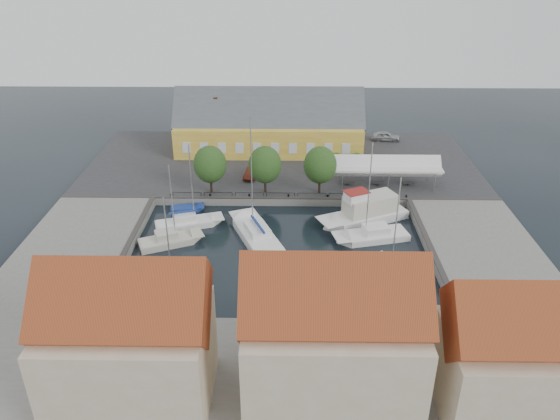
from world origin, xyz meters
The scene contains 21 objects.
ground centered at (0.00, 0.00, 0.00)m, with size 140.00×140.00×0.00m, color black.
north_quay centered at (0.00, 23.00, 0.50)m, with size 56.00×26.00×1.00m, color #2D2D30.
west_quay centered at (-22.00, -2.00, 0.50)m, with size 12.00×24.00×1.00m, color slate.
east_quay centered at (22.00, -2.00, 0.50)m, with size 12.00×24.00×1.00m, color slate.
south_bank centered at (0.00, -21.00, 0.50)m, with size 56.00×14.00×1.00m, color slate.
quay_edge_fittings centered at (0.02, 4.75, 1.06)m, with size 56.00×24.72×0.40m.
warehouse centered at (-2.60, 28.36, 4.43)m, with size 28.56×14.00×9.55m.
tent_canopy centered at (14.00, 14.50, 3.68)m, with size 14.00×4.00×2.83m.
quay_trees centered at (-2.00, 12.00, 4.88)m, with size 18.20×4.20×6.30m.
car_silver centered at (16.73, 32.09, 1.77)m, with size 1.82×4.54×1.55m, color #A8AAB0.
car_red centered at (-4.03, 17.01, 1.69)m, with size 1.47×4.21×1.39m, color #571F14.
center_sailboat centered at (-2.65, 1.80, 0.36)m, with size 7.02×11.18×14.67m.
trawler centered at (10.33, 6.29, 1.02)m, with size 11.55×7.76×5.00m.
east_boat_a centered at (10.59, 1.88, 0.26)m, with size 9.03×4.81×12.24m.
east_boat_c centered at (11.67, -7.01, 0.26)m, with size 6.22×9.55×11.72m.
west_boat_a centered at (-10.93, 4.59, 0.27)m, with size 8.34×4.65×10.84m.
west_boat_b centered at (-12.29, 0.40, 0.26)m, with size 7.50×5.11×10.00m.
west_boat_d centered at (-11.09, -8.15, 0.27)m, with size 7.83×4.99×10.33m.
launch_sw centered at (-13.46, -10.52, 0.09)m, with size 5.25×4.97×0.98m.
launch_nw centered at (-11.78, 8.72, 0.09)m, with size 4.43×2.46×0.88m.
townhouses centered at (1.93, -23.24, 5.82)m, with size 36.30×8.50×12.00m.
Camera 1 is at (0.89, -52.15, 31.15)m, focal length 35.00 mm.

